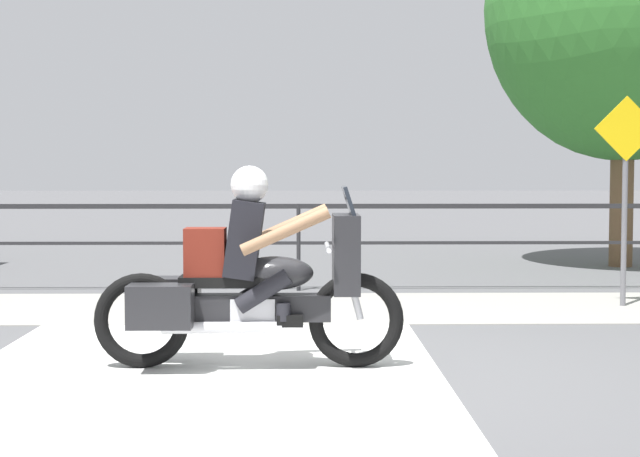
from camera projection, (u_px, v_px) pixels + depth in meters
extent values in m
plane|color=#565659|center=(295.00, 372.00, 7.39)|extent=(120.00, 120.00, 0.00)
cube|color=#99968E|center=(298.00, 308.00, 10.78)|extent=(44.00, 2.40, 0.01)
cube|color=silver|center=(199.00, 378.00, 7.18)|extent=(3.60, 6.00, 0.01)
cube|color=#232326|center=(298.00, 206.00, 12.25)|extent=(36.00, 0.04, 0.06)
cube|color=#232326|center=(299.00, 243.00, 12.28)|extent=(36.00, 0.03, 0.04)
cylinder|color=#232326|center=(299.00, 247.00, 12.29)|extent=(0.05, 0.05, 1.09)
torus|color=black|center=(356.00, 320.00, 7.55)|extent=(0.74, 0.11, 0.74)
torus|color=black|center=(142.00, 321.00, 7.52)|extent=(0.74, 0.11, 0.74)
cube|color=#232326|center=(249.00, 308.00, 7.53)|extent=(1.26, 0.22, 0.20)
cube|color=silver|center=(253.00, 314.00, 7.53)|extent=(0.34, 0.26, 0.26)
ellipsoid|color=#232326|center=(275.00, 273.00, 7.52)|extent=(0.60, 0.30, 0.26)
cube|color=black|center=(227.00, 281.00, 7.52)|extent=(0.73, 0.28, 0.08)
cube|color=#232326|center=(346.00, 254.00, 7.52)|extent=(0.20, 0.54, 0.60)
cube|color=#1E232B|center=(349.00, 201.00, 7.49)|extent=(0.10, 0.46, 0.24)
cylinder|color=silver|center=(328.00, 247.00, 7.51)|extent=(0.04, 0.70, 0.04)
cylinder|color=silver|center=(222.00, 328.00, 7.38)|extent=(0.91, 0.09, 0.09)
cube|color=#232326|center=(160.00, 306.00, 7.28)|extent=(0.48, 0.28, 0.32)
cube|color=#232326|center=(169.00, 298.00, 7.76)|extent=(0.48, 0.28, 0.32)
cylinder|color=silver|center=(352.00, 287.00, 7.54)|extent=(0.18, 0.06, 0.51)
cube|color=black|center=(244.00, 239.00, 7.50)|extent=(0.32, 0.36, 0.61)
sphere|color=#8C6647|center=(249.00, 187.00, 7.47)|extent=(0.23, 0.23, 0.23)
sphere|color=silver|center=(249.00, 185.00, 7.47)|extent=(0.29, 0.29, 0.29)
cylinder|color=black|center=(263.00, 291.00, 7.37)|extent=(0.44, 0.13, 0.34)
cylinder|color=black|center=(283.00, 312.00, 7.39)|extent=(0.11, 0.11, 0.14)
cube|color=black|center=(290.00, 321.00, 7.39)|extent=(0.20, 0.10, 0.09)
cylinder|color=black|center=(265.00, 286.00, 7.67)|extent=(0.44, 0.13, 0.34)
cylinder|color=black|center=(284.00, 306.00, 7.69)|extent=(0.11, 0.11, 0.14)
cube|color=black|center=(291.00, 315.00, 7.69)|extent=(0.20, 0.10, 0.09)
cylinder|color=#8C6647|center=(285.00, 231.00, 7.20)|extent=(0.68, 0.09, 0.37)
cylinder|color=#8C6647|center=(287.00, 226.00, 7.80)|extent=(0.68, 0.09, 0.37)
cube|color=maroon|center=(205.00, 253.00, 7.50)|extent=(0.31, 0.26, 0.38)
cylinder|color=slate|center=(624.00, 211.00, 10.83)|extent=(0.06, 0.06, 2.12)
cube|color=yellow|center=(627.00, 129.00, 10.76)|extent=(0.72, 0.02, 0.72)
cylinder|color=brown|center=(622.00, 195.00, 15.30)|extent=(0.36, 0.36, 2.25)
ellipsoid|color=#33752D|center=(625.00, 7.00, 15.12)|extent=(4.31, 4.31, 4.74)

